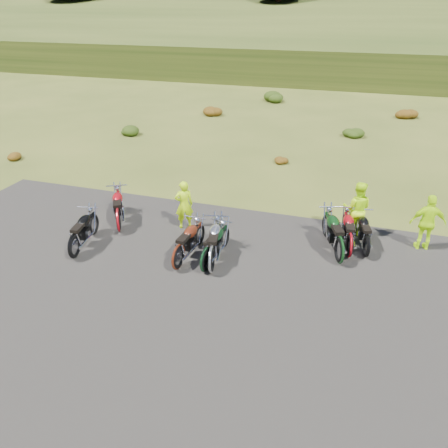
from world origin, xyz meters
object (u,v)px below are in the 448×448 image
(motorcycle_0, at_px, (76,258))
(motorcycle_3, at_px, (212,272))
(person_middle, at_px, (184,206))
(motorcycle_7, at_px, (338,263))

(motorcycle_0, relative_size, motorcycle_3, 0.96)
(motorcycle_3, distance_m, person_middle, 2.83)
(motorcycle_3, relative_size, person_middle, 1.35)
(motorcycle_0, relative_size, person_middle, 1.29)
(motorcycle_0, bearing_deg, person_middle, -50.60)
(motorcycle_7, xyz_separation_m, person_middle, (-4.89, 0.65, 0.79))
(person_middle, bearing_deg, motorcycle_0, 17.82)
(motorcycle_0, height_order, motorcycle_3, motorcycle_3)
(motorcycle_3, height_order, person_middle, person_middle)
(motorcycle_0, height_order, person_middle, person_middle)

